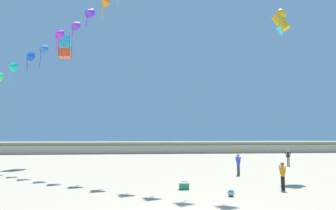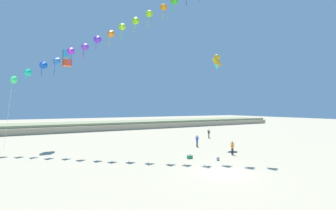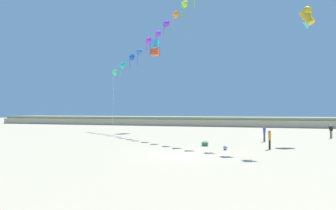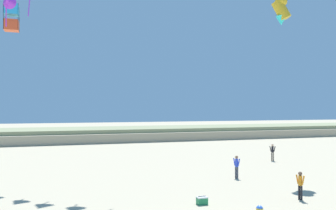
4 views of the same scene
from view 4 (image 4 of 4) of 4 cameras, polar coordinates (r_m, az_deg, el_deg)
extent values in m
cube|color=tan|center=(60.20, -11.31, -4.89)|extent=(120.00, 13.19, 1.40)
cube|color=gray|center=(60.14, -11.31, -4.04)|extent=(120.00, 11.21, 0.80)
cylinder|color=black|center=(22.49, 20.62, -13.06)|extent=(0.12, 0.12, 0.82)
cylinder|color=black|center=(22.57, 20.29, -13.02)|extent=(0.12, 0.12, 0.82)
cylinder|color=orange|center=(22.39, 20.45, -11.29)|extent=(0.22, 0.22, 0.58)
cylinder|color=orange|center=(22.28, 20.87, -11.22)|extent=(0.14, 0.21, 0.55)
cylinder|color=orange|center=(22.48, 20.03, -11.13)|extent=(0.14, 0.21, 0.55)
sphere|color=brown|center=(22.31, 20.45, -10.26)|extent=(0.22, 0.22, 0.22)
cylinder|color=#726656|center=(37.52, 16.30, -7.96)|extent=(0.13, 0.13, 0.86)
cylinder|color=#726656|center=(37.52, 16.54, -7.96)|extent=(0.13, 0.13, 0.86)
cylinder|color=black|center=(37.43, 16.42, -6.85)|extent=(0.23, 0.23, 0.61)
cylinder|color=black|center=(37.42, 16.12, -6.78)|extent=(0.22, 0.18, 0.58)
cylinder|color=black|center=(37.44, 16.72, -6.77)|extent=(0.22, 0.18, 0.58)
sphere|color=tan|center=(37.39, 16.42, -6.19)|extent=(0.23, 0.23, 0.23)
cylinder|color=#474C56|center=(27.79, 11.08, -10.61)|extent=(0.13, 0.13, 0.87)
cylinder|color=#474C56|center=(27.87, 10.81, -10.58)|extent=(0.13, 0.13, 0.87)
cylinder|color=blue|center=(27.71, 10.95, -9.09)|extent=(0.23, 0.23, 0.61)
cylinder|color=blue|center=(27.60, 11.29, -9.03)|extent=(0.17, 0.22, 0.58)
cylinder|color=blue|center=(27.81, 10.60, -8.96)|extent=(0.17, 0.22, 0.58)
sphere|color=#9E7051|center=(27.65, 10.94, -8.21)|extent=(0.23, 0.23, 0.23)
cone|color=#9F32D8|center=(33.25, -24.30, 14.93)|extent=(1.27, 1.04, 1.12)
cylinder|color=#D339E5|center=(33.04, -24.54, 12.97)|extent=(0.08, 0.08, 1.87)
cylinder|color=#A539E5|center=(32.25, -21.39, 14.63)|extent=(0.21, 0.21, 1.82)
cylinder|color=gold|center=(31.26, 17.70, 14.30)|extent=(1.81, 1.57, 1.83)
sphere|color=gold|center=(31.45, 17.70, 15.56)|extent=(0.98, 0.98, 0.98)
cone|color=#2DE5DE|center=(31.05, 17.70, 12.75)|extent=(1.14, 1.14, 0.75)
cube|color=#EB4F26|center=(36.55, -23.82, 11.58)|extent=(1.24, 1.24, 0.99)
cube|color=#2DAEE5|center=(36.88, -23.81, 13.80)|extent=(1.24, 1.24, 0.99)
cylinder|color=black|center=(37.37, -24.69, 12.46)|extent=(0.04, 0.04, 2.45)
cylinder|color=black|center=(36.18, -24.90, 12.90)|extent=(0.04, 0.04, 2.45)
cylinder|color=black|center=(36.06, -22.91, 12.93)|extent=(0.04, 0.04, 2.45)
cylinder|color=black|center=(37.26, -22.76, 12.50)|extent=(0.04, 0.04, 2.45)
cube|color=#23844C|center=(20.39, 5.48, -15.09)|extent=(0.56, 0.40, 0.36)
cube|color=silver|center=(20.33, 5.48, -14.52)|extent=(0.58, 0.41, 0.06)
cylinder|color=black|center=(20.32, 5.48, -14.35)|extent=(0.45, 0.03, 0.03)
sphere|color=blue|center=(19.39, 14.48, -15.84)|extent=(0.36, 0.36, 0.36)
cylinder|color=yellow|center=(19.39, 14.48, -15.84)|extent=(0.36, 0.36, 0.09)
camera|label=1|loc=(5.49, 73.53, -22.51)|focal=32.00mm
camera|label=2|loc=(7.66, -133.14, 3.89)|focal=24.00mm
camera|label=3|loc=(16.70, 109.58, -6.69)|focal=32.00mm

